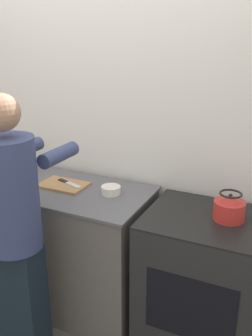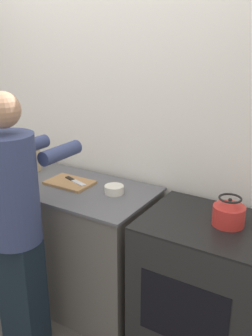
{
  "view_description": "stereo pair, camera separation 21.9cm",
  "coord_description": "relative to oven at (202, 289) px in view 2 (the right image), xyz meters",
  "views": [
    {
      "loc": [
        1.26,
        -1.65,
        1.91
      ],
      "look_at": [
        0.38,
        0.21,
        1.17
      ],
      "focal_mm": 40.0,
      "sensor_mm": 36.0,
      "label": 1
    },
    {
      "loc": [
        1.46,
        -1.55,
        1.91
      ],
      "look_at": [
        0.38,
        0.21,
        1.17
      ],
      "focal_mm": 40.0,
      "sensor_mm": 36.0,
      "label": 2
    }
  ],
  "objects": [
    {
      "name": "cutting_board",
      "position": [
        -1.01,
        0.02,
        0.48
      ],
      "size": [
        0.32,
        0.22,
        0.02
      ],
      "color": "#A87A4C",
      "rests_on": "counter"
    },
    {
      "name": "person",
      "position": [
        -0.97,
        -0.53,
        0.44
      ],
      "size": [
        0.35,
        0.59,
        1.64
      ],
      "color": "black",
      "rests_on": "ground_plane"
    },
    {
      "name": "canister_jar",
      "position": [
        -1.44,
        0.09,
        0.56
      ],
      "size": [
        0.15,
        0.15,
        0.19
      ],
      "color": "tan",
      "rests_on": "counter"
    },
    {
      "name": "ground_plane",
      "position": [
        -0.86,
        -0.3,
        -0.46
      ],
      "size": [
        12.0,
        12.0,
        0.0
      ],
      "primitive_type": "plane",
      "color": "#4C4742"
    },
    {
      "name": "oven",
      "position": [
        0.0,
        0.0,
        0.0
      ],
      "size": [
        0.72,
        0.61,
        0.91
      ],
      "color": "black",
      "rests_on": "ground_plane"
    },
    {
      "name": "bowl_prep",
      "position": [
        -0.66,
        0.04,
        0.49
      ],
      "size": [
        0.13,
        0.13,
        0.05
      ],
      "color": "silver",
      "rests_on": "counter"
    },
    {
      "name": "knife",
      "position": [
        -0.98,
        0.04,
        0.49
      ],
      "size": [
        0.22,
        0.1,
        0.01
      ],
      "rotation": [
        0.0,
        0.0,
        -0.31
      ],
      "color": "silver",
      "rests_on": "cutting_board"
    },
    {
      "name": "counter",
      "position": [
        -1.25,
        -0.0,
        0.01
      ],
      "size": [
        1.7,
        0.63,
        0.92
      ],
      "color": "#5B5651",
      "rests_on": "ground_plane"
    },
    {
      "name": "kettle",
      "position": [
        0.11,
        0.03,
        0.53
      ],
      "size": [
        0.18,
        0.18,
        0.17
      ],
      "color": "red",
      "rests_on": "oven"
    },
    {
      "name": "wall_back",
      "position": [
        -0.86,
        0.37,
        0.84
      ],
      "size": [
        8.0,
        0.05,
        2.6
      ],
      "color": "white",
      "rests_on": "ground_plane"
    }
  ]
}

